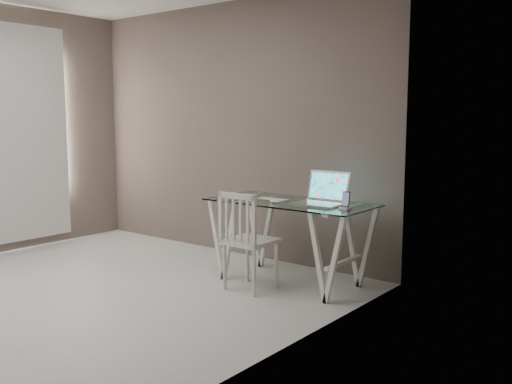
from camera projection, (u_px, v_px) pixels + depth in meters
room at (37, 88)px, 4.42m from camera, size 4.50×4.52×2.71m
desk at (290, 241)px, 5.11m from camera, size 1.50×0.70×0.75m
chair at (245, 236)px, 4.87m from camera, size 0.40×0.40×0.87m
laptop at (322, 196)px, 4.91m from camera, size 0.40×0.35×0.28m
keyboard at (272, 199)px, 5.15m from camera, size 0.30×0.13×0.01m
mouse at (275, 201)px, 4.97m from camera, size 0.10×0.06×0.03m
phone_dock at (346, 204)px, 4.65m from camera, size 0.08×0.08×0.14m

